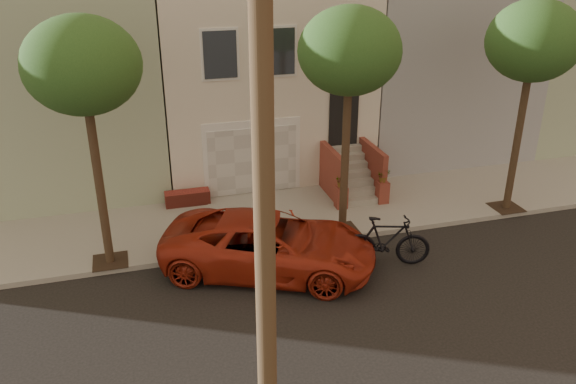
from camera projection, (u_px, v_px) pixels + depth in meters
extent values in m
plane|color=black|center=(362.00, 318.00, 13.32)|extent=(90.00, 90.00, 0.00)
cube|color=gray|center=(295.00, 215.00, 17.99)|extent=(40.00, 3.70, 0.15)
cube|color=beige|center=(251.00, 62.00, 21.67)|extent=(7.00, 8.00, 7.00)
cube|color=#9AAD8B|center=(57.00, 73.00, 19.96)|extent=(6.50, 8.00, 7.00)
cube|color=#96999E|center=(416.00, 53.00, 23.37)|extent=(6.50, 8.00, 7.00)
cube|color=#9AAD8B|center=(553.00, 45.00, 25.00)|extent=(6.50, 8.00, 7.00)
cube|color=white|center=(252.00, 157.00, 18.86)|extent=(3.20, 0.12, 2.50)
cube|color=silver|center=(253.00, 161.00, 18.85)|extent=(2.90, 0.06, 2.20)
cube|color=gray|center=(267.00, 216.00, 17.72)|extent=(3.20, 3.70, 0.02)
cube|color=maroon|center=(188.00, 198.00, 18.45)|extent=(1.40, 0.45, 0.44)
cube|color=black|center=(344.00, 116.00, 19.13)|extent=(1.00, 0.06, 2.00)
cube|color=#3F4751|center=(220.00, 55.00, 17.23)|extent=(1.00, 0.06, 1.40)
cube|color=white|center=(220.00, 55.00, 17.25)|extent=(1.15, 0.05, 1.55)
cube|color=#3F4751|center=(279.00, 52.00, 17.68)|extent=(1.00, 0.06, 1.40)
cube|color=white|center=(279.00, 51.00, 17.70)|extent=(1.15, 0.05, 1.55)
cube|color=#3F4751|center=(334.00, 49.00, 18.13)|extent=(1.00, 0.06, 1.40)
cube|color=white|center=(334.00, 49.00, 18.15)|extent=(1.15, 0.05, 1.55)
cube|color=gray|center=(361.00, 201.00, 18.49)|extent=(1.20, 0.28, 0.20)
cube|color=gray|center=(358.00, 192.00, 18.66)|extent=(1.20, 0.28, 0.20)
cube|color=gray|center=(355.00, 183.00, 18.82)|extent=(1.20, 0.28, 0.20)
cube|color=gray|center=(352.00, 174.00, 18.98)|extent=(1.20, 0.28, 0.20)
cube|color=gray|center=(349.00, 165.00, 19.15)|extent=(1.20, 0.28, 0.20)
cube|color=gray|center=(346.00, 157.00, 19.31)|extent=(1.20, 0.28, 0.20)
cube|color=gray|center=(344.00, 148.00, 19.48)|extent=(1.20, 0.28, 0.20)
cube|color=brown|center=(332.00, 174.00, 18.77)|extent=(0.18, 1.96, 1.60)
cube|color=brown|center=(372.00, 169.00, 19.12)|extent=(0.18, 1.96, 1.60)
cube|color=brown|center=(341.00, 197.00, 18.18)|extent=(0.35, 0.35, 0.70)
imported|color=#23491A|center=(342.00, 180.00, 17.95)|extent=(0.40, 0.35, 0.45)
cube|color=brown|center=(382.00, 192.00, 18.53)|extent=(0.35, 0.35, 0.70)
imported|color=#23491A|center=(384.00, 175.00, 18.30)|extent=(0.41, 0.35, 0.45)
cube|color=#2D2116|center=(110.00, 261.00, 15.30)|extent=(0.90, 0.90, 0.02)
cylinder|color=#3C2A1B|center=(100.00, 188.00, 14.45)|extent=(0.22, 0.22, 4.20)
ellipsoid|color=#23491A|center=(82.00, 65.00, 13.21)|extent=(2.70, 2.57, 2.29)
cube|color=#2D2116|center=(342.00, 230.00, 16.93)|extent=(0.90, 0.90, 0.02)
cylinder|color=#3C2A1B|center=(345.00, 162.00, 16.08)|extent=(0.22, 0.22, 4.20)
ellipsoid|color=#23491A|center=(350.00, 51.00, 14.83)|extent=(2.70, 2.57, 2.29)
cube|color=#2D2116|center=(506.00, 207.00, 18.31)|extent=(0.90, 0.90, 0.02)
cylinder|color=#3C2A1B|center=(517.00, 144.00, 17.45)|extent=(0.22, 0.22, 4.20)
ellipsoid|color=#23491A|center=(534.00, 41.00, 16.21)|extent=(2.70, 2.57, 2.29)
cylinder|color=#4D3823|center=(264.00, 184.00, 7.72)|extent=(0.30, 0.30, 10.00)
imported|color=#AA2A17|center=(269.00, 244.00, 14.90)|extent=(6.00, 4.53, 1.51)
imported|color=black|center=(386.00, 241.00, 15.19)|extent=(2.39, 1.30, 1.38)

